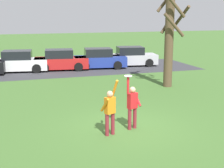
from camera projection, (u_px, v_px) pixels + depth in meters
name	position (u px, v px, depth m)	size (l,w,h in m)	color
ground_plane	(126.00, 127.00, 12.59)	(120.00, 120.00, 0.00)	#426B2D
person_catcher	(132.00, 104.00, 12.25)	(0.58, 0.48, 2.08)	maroon
person_defender	(110.00, 109.00, 11.62)	(0.63, 0.56, 2.04)	maroon
frisbee_disc	(128.00, 76.00, 11.88)	(0.29, 0.29, 0.02)	white
parked_car_white	(19.00, 62.00, 24.47)	(4.31, 2.46, 1.59)	white
parked_car_red	(61.00, 61.00, 25.20)	(4.31, 2.46, 1.59)	red
parked_car_blue	(100.00, 59.00, 25.98)	(4.31, 2.46, 1.59)	#233893
parked_car_silver	(131.00, 57.00, 27.22)	(4.31, 2.46, 1.59)	#BCBCC1
parking_strip	(63.00, 70.00, 25.28)	(21.52, 6.40, 0.01)	#38383D
bare_tree_tall	(170.00, 33.00, 18.97)	(1.61, 1.64, 6.00)	brown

